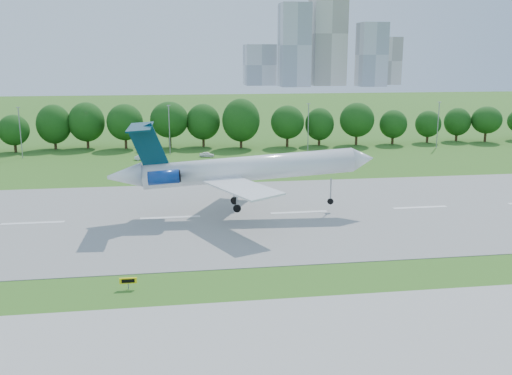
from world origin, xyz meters
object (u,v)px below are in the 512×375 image
at_px(service_vehicle_a, 142,157).
at_px(service_vehicle_b, 207,154).
at_px(taxi_sign_left, 128,281).
at_px(airliner, 236,168).

relative_size(service_vehicle_a, service_vehicle_b, 0.95).
bearing_deg(service_vehicle_a, taxi_sign_left, 165.50).
distance_m(taxi_sign_left, service_vehicle_a, 77.17).
height_order(taxi_sign_left, service_vehicle_a, taxi_sign_left).
distance_m(taxi_sign_left, service_vehicle_b, 79.94).
bearing_deg(taxi_sign_left, airliner, 62.11).
relative_size(taxi_sign_left, service_vehicle_b, 0.51).
bearing_deg(airliner, taxi_sign_left, -117.36).
height_order(airliner, taxi_sign_left, airliner).
xyz_separation_m(taxi_sign_left, service_vehicle_b, (13.20, 78.84, -0.34)).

